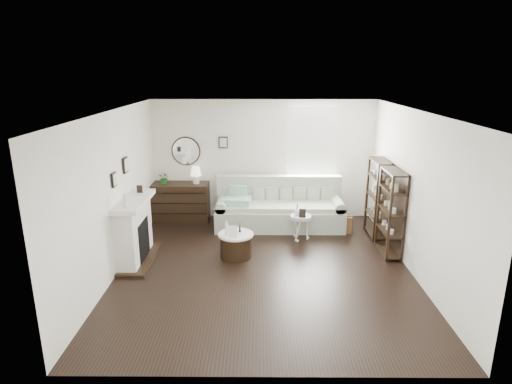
{
  "coord_description": "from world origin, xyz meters",
  "views": [
    {
      "loc": [
        -0.1,
        -6.8,
        3.35
      ],
      "look_at": [
        -0.15,
        0.8,
        1.15
      ],
      "focal_mm": 30.0,
      "sensor_mm": 36.0,
      "label": 1
    }
  ],
  "objects_px": {
    "dresser": "(181,202)",
    "pedestal_table": "(301,218)",
    "drum_table": "(236,245)",
    "sofa": "(279,210)"
  },
  "relations": [
    {
      "from": "drum_table",
      "to": "pedestal_table",
      "type": "xyz_separation_m",
      "value": [
        1.26,
        0.82,
        0.24
      ]
    },
    {
      "from": "sofa",
      "to": "dresser",
      "type": "bearing_deg",
      "value": 170.22
    },
    {
      "from": "sofa",
      "to": "drum_table",
      "type": "xyz_separation_m",
      "value": [
        -0.87,
        -1.61,
        -0.13
      ]
    },
    {
      "from": "dresser",
      "to": "pedestal_table",
      "type": "bearing_deg",
      "value": -23.99
    },
    {
      "from": "drum_table",
      "to": "pedestal_table",
      "type": "height_order",
      "value": "pedestal_table"
    },
    {
      "from": "sofa",
      "to": "dresser",
      "type": "distance_m",
      "value": 2.27
    },
    {
      "from": "sofa",
      "to": "dresser",
      "type": "relative_size",
      "value": 2.13
    },
    {
      "from": "dresser",
      "to": "drum_table",
      "type": "xyz_separation_m",
      "value": [
        1.37,
        -1.99,
        -0.2
      ]
    },
    {
      "from": "pedestal_table",
      "to": "drum_table",
      "type": "bearing_deg",
      "value": -146.94
    },
    {
      "from": "drum_table",
      "to": "dresser",
      "type": "bearing_deg",
      "value": 124.43
    }
  ]
}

